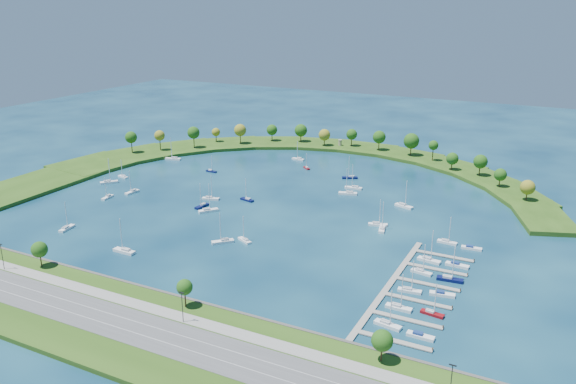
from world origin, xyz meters
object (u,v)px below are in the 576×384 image
at_px(moored_boat_10, 108,197).
at_px(moored_boat_13, 245,240).
at_px(moored_boat_11, 298,159).
at_px(moored_boat_21, 132,191).
at_px(dock_system, 410,289).
at_px(moored_boat_3, 354,187).
at_px(moored_boat_4, 404,205).
at_px(docked_boat_7, 450,278).
at_px(moored_boat_15, 123,176).
at_px(docked_boat_10, 447,241).
at_px(moored_boat_20, 211,171).
at_px(moored_boat_14, 124,250).
at_px(docked_boat_1, 420,336).
at_px(docked_boat_6, 421,271).
at_px(moored_boat_5, 202,205).
at_px(moored_boat_9, 307,167).
at_px(moored_boat_17, 382,228).
at_px(docked_boat_5, 442,294).
at_px(moored_boat_18, 223,241).
at_px(docked_boat_4, 409,290).
at_px(moored_boat_2, 348,193).
at_px(moored_boat_16, 173,158).
at_px(moored_boat_12, 378,224).
at_px(docked_boat_0, 388,324).
at_px(docked_boat_2, 399,307).
at_px(moored_boat_6, 350,177).
at_px(docked_boat_9, 457,265).
at_px(moored_boat_7, 247,199).
at_px(harbor_tower, 340,143).
at_px(moored_boat_1, 67,228).
at_px(docked_boat_8, 429,259).
at_px(docked_boat_3, 432,313).
at_px(docked_boat_11, 471,248).
at_px(moored_boat_8, 109,182).
at_px(moored_boat_0, 208,210).

height_order(moored_boat_10, moored_boat_13, moored_boat_10).
bearing_deg(moored_boat_11, moored_boat_21, 69.44).
distance_m(dock_system, moored_boat_3, 112.45).
xyz_separation_m(moored_boat_4, docked_boat_7, (36.10, -67.70, -0.00)).
height_order(moored_boat_15, docked_boat_10, docked_boat_10).
bearing_deg(moored_boat_15, moored_boat_20, -127.05).
distance_m(moored_boat_11, moored_boat_14, 156.55).
bearing_deg(docked_boat_1, moored_boat_15, 157.12).
distance_m(moored_boat_10, docked_boat_6, 163.04).
distance_m(moored_boat_5, moored_boat_15, 71.07).
bearing_deg(moored_boat_9, moored_boat_20, 75.43).
distance_m(moored_boat_17, docked_boat_6, 42.42).
xyz_separation_m(moored_boat_13, docked_boat_5, (83.08, -9.59, -0.24)).
height_order(moored_boat_18, docked_boat_7, docked_boat_7).
height_order(moored_boat_3, docked_boat_4, moored_boat_3).
relative_size(moored_boat_2, moored_boat_16, 0.97).
relative_size(moored_boat_2, moored_boat_15, 1.34).
distance_m(moored_boat_10, moored_boat_12, 135.79).
xyz_separation_m(moored_boat_4, moored_boat_17, (-0.21, -32.78, -0.03)).
distance_m(moored_boat_17, docked_boat_0, 78.40).
xyz_separation_m(moored_boat_10, docked_boat_2, (162.57, -41.00, 0.04)).
xyz_separation_m(docked_boat_0, docked_boat_4, (0.01, 24.47, -0.02)).
height_order(moored_boat_4, moored_boat_5, moored_boat_4).
xyz_separation_m(moored_boat_6, docked_boat_4, (65.77, -114.94, -0.03)).
xyz_separation_m(docked_boat_9, docked_boat_10, (-8.05, 20.20, 0.25)).
distance_m(moored_boat_2, docked_boat_7, 99.72).
bearing_deg(moored_boat_7, moored_boat_17, -171.80).
bearing_deg(moored_boat_17, harbor_tower, 16.13).
bearing_deg(docked_boat_2, docked_boat_7, 70.14).
distance_m(moored_boat_1, moored_boat_16, 118.09).
bearing_deg(moored_boat_3, docked_boat_8, 121.18).
relative_size(moored_boat_12, moored_boat_13, 1.12).
bearing_deg(docked_boat_1, docked_boat_2, 129.66).
bearing_deg(moored_boat_17, moored_boat_9, 31.01).
distance_m(docked_boat_3, docked_boat_7, 26.22).
bearing_deg(moored_boat_5, moored_boat_20, -144.35).
bearing_deg(moored_boat_17, moored_boat_6, 18.43).
bearing_deg(moored_boat_18, docked_boat_11, 158.12).
bearing_deg(docked_boat_3, moored_boat_21, 170.49).
relative_size(moored_boat_8, docked_boat_10, 1.18).
height_order(dock_system, moored_boat_7, moored_boat_7).
relative_size(docked_boat_5, docked_boat_7, 0.65).
bearing_deg(moored_boat_9, moored_boat_14, 126.11).
relative_size(moored_boat_2, moored_boat_8, 1.00).
relative_size(moored_boat_9, moored_boat_21, 0.78).
distance_m(moored_boat_4, docked_boat_9, 65.53).
bearing_deg(moored_boat_10, moored_boat_12, 94.98).
bearing_deg(moored_boat_10, moored_boat_9, 138.66).
relative_size(docked_boat_2, docked_boat_9, 1.44).
bearing_deg(moored_boat_0, docked_boat_7, -61.07).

